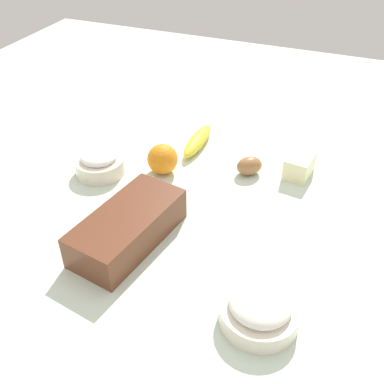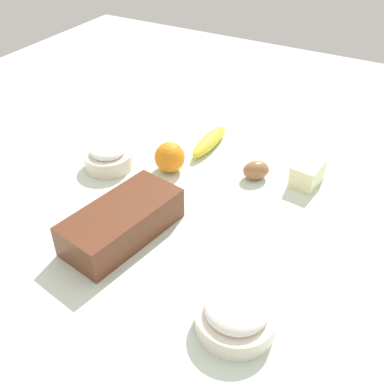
% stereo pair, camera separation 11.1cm
% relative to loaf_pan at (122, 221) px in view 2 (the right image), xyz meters
% --- Properties ---
extents(ground_plane, '(2.40, 2.40, 0.02)m').
position_rel_loaf_pan_xyz_m(ground_plane, '(-0.17, 0.08, -0.05)').
color(ground_plane, silver).
extents(loaf_pan, '(0.30, 0.18, 0.08)m').
position_rel_loaf_pan_xyz_m(loaf_pan, '(0.00, 0.00, 0.00)').
color(loaf_pan, brown).
rests_on(loaf_pan, ground_plane).
extents(flour_bowl, '(0.15, 0.15, 0.07)m').
position_rel_loaf_pan_xyz_m(flour_bowl, '(0.10, 0.33, -0.01)').
color(flour_bowl, silver).
rests_on(flour_bowl, ground_plane).
extents(sugar_bowl, '(0.13, 0.13, 0.07)m').
position_rel_loaf_pan_xyz_m(sugar_bowl, '(-0.21, -0.20, -0.01)').
color(sugar_bowl, silver).
rests_on(sugar_bowl, ground_plane).
extents(banana, '(0.19, 0.04, 0.04)m').
position_rel_loaf_pan_xyz_m(banana, '(-0.44, -0.01, -0.02)').
color(banana, yellow).
rests_on(banana, ground_plane).
extents(orange_fruit, '(0.08, 0.08, 0.08)m').
position_rel_loaf_pan_xyz_m(orange_fruit, '(-0.28, -0.04, -0.00)').
color(orange_fruit, orange).
rests_on(orange_fruit, ground_plane).
extents(butter_block, '(0.10, 0.07, 0.06)m').
position_rel_loaf_pan_xyz_m(butter_block, '(-0.40, 0.30, -0.01)').
color(butter_block, '#F4EDB2').
rests_on(butter_block, ground_plane).
extents(egg_near_butter, '(0.09, 0.09, 0.05)m').
position_rel_loaf_pan_xyz_m(egg_near_butter, '(-0.36, 0.18, -0.02)').
color(egg_near_butter, '#9C683F').
rests_on(egg_near_butter, ground_plane).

